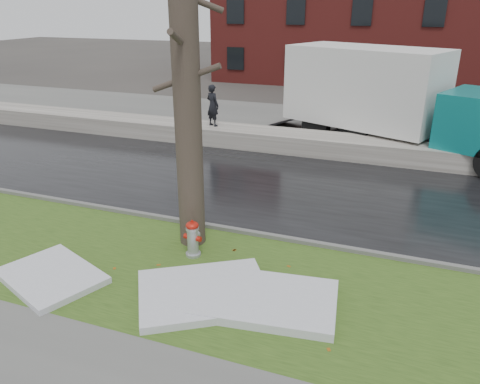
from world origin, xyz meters
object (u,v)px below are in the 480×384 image
(fire_hydrant, at_px, (193,237))
(tree, at_px, (186,82))
(box_truck, at_px, (393,97))
(worker, at_px, (213,105))

(fire_hydrant, xyz_separation_m, tree, (-0.33, 0.65, 3.46))
(box_truck, bearing_deg, fire_hydrant, -86.47)
(fire_hydrant, relative_size, box_truck, 0.08)
(tree, height_order, box_truck, tree)
(tree, bearing_deg, fire_hydrant, -63.48)
(fire_hydrant, bearing_deg, box_truck, 77.22)
(fire_hydrant, relative_size, tree, 0.12)
(tree, bearing_deg, box_truck, 68.89)
(fire_hydrant, height_order, box_truck, box_truck)
(tree, xyz_separation_m, worker, (-3.12, 8.47, -2.37))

